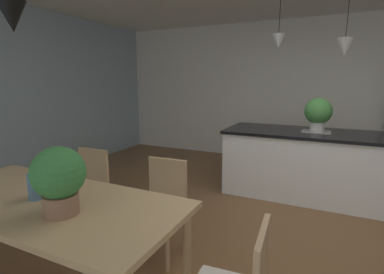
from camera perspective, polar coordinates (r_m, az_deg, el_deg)
The scene contains 13 objects.
ground_plane at distance 3.12m, azimuth 18.72°, elevation -20.26°, with size 10.00×8.40×0.04m, color brown.
wall_back_kitchen at distance 5.95m, azimuth 23.44°, elevation 7.98°, with size 10.00×0.12×2.70m, color white.
window_wall_left_glazing at distance 5.06m, azimuth -32.82°, elevation 6.77°, with size 0.06×8.40×2.70m, color #9EB7C6.
dining_table at distance 2.34m, azimuth -26.85°, elevation -12.31°, with size 2.03×0.88×0.76m.
chair_far_right at distance 2.69m, azimuth -6.04°, elevation -13.08°, with size 0.42×0.42×0.87m.
chair_far_left at distance 3.23m, azimuth -20.16°, elevation -9.52°, with size 0.40×0.40×0.87m.
kitchen_island at distance 4.29m, azimuth 20.71°, elevation -4.71°, with size 2.05×0.94×0.91m.
pendant_over_table at distance 2.18m, azimuth -31.89°, elevation 19.60°, with size 0.17×0.17×0.84m.
pendant_over_island_main at distance 4.22m, azimuth 16.63°, elevation 17.65°, with size 0.17×0.17×0.70m.
pendant_over_island_aux at distance 4.16m, azimuth 27.85°, elevation 15.37°, with size 0.19×0.19×0.84m.
potted_plant_on_island at distance 4.16m, azimuth 23.58°, elevation 4.42°, with size 0.35×0.35×0.45m.
potted_plant_on_table at distance 1.95m, azimuth -24.71°, elevation -7.21°, with size 0.32×0.32×0.43m.
vase_on_dining_table at distance 2.31m, azimuth -28.39°, elevation -8.52°, with size 0.10×0.10×0.19m.
Camera 1 is at (0.23, -2.68, 1.57)m, focal length 27.12 mm.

